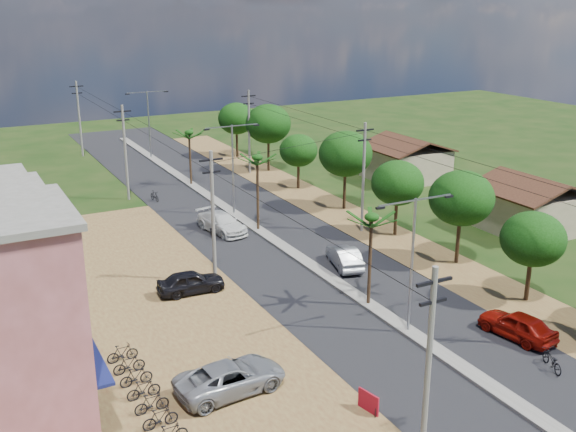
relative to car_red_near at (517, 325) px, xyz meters
name	(u,v)px	position (x,y,z in m)	size (l,w,h in m)	color
ground	(408,332)	(-5.00, 3.37, -0.77)	(160.00, 160.00, 0.00)	black
road	(286,250)	(-5.00, 18.37, -0.75)	(12.00, 110.00, 0.04)	black
median	(269,237)	(-5.00, 21.37, -0.68)	(1.00, 90.00, 0.18)	#605E56
dirt_lot_west	(112,331)	(-20.00, 11.37, -0.75)	(18.00, 46.00, 0.04)	brown
dirt_shoulder_east	(379,233)	(3.50, 18.37, -0.75)	(5.00, 90.00, 0.03)	brown
house_east_near	(531,201)	(15.00, 13.37, 1.63)	(7.60, 7.50, 4.60)	gray
house_east_far	(406,157)	(16.00, 31.37, 1.63)	(7.60, 7.50, 4.60)	gray
tree_east_b	(533,239)	(4.30, 3.37, 3.35)	(4.00, 4.00, 5.83)	black
tree_east_c	(461,198)	(4.70, 10.37, 4.10)	(4.60, 4.60, 6.83)	black
tree_east_d	(398,183)	(4.40, 17.37, 3.57)	(4.20, 4.20, 6.13)	black
tree_east_e	(346,154)	(4.60, 25.37, 4.32)	(4.80, 4.80, 7.14)	black
tree_east_f	(298,150)	(4.20, 33.37, 3.12)	(3.80, 3.80, 5.52)	black
tree_east_g	(268,124)	(4.80, 41.37, 4.47)	(5.00, 5.00, 7.38)	black
tree_east_h	(236,119)	(4.50, 49.37, 3.87)	(4.40, 4.40, 6.52)	black
palm_median_near	(372,221)	(-5.00, 7.37, 4.77)	(2.00, 2.00, 6.15)	black
palm_median_mid	(257,161)	(-5.00, 23.37, 5.13)	(2.00, 2.00, 6.55)	black
palm_median_far	(189,135)	(-5.00, 39.37, 4.49)	(2.00, 2.00, 5.85)	black
streetlight_near	(412,254)	(-5.00, 3.37, 4.02)	(5.10, 0.18, 8.00)	gray
streetlight_mid	(233,162)	(-5.00, 28.37, 4.02)	(5.10, 0.18, 8.00)	gray
streetlight_far	(149,119)	(-5.00, 53.37, 4.02)	(5.10, 0.18, 8.00)	gray
utility_pole_w_a	(428,370)	(-12.00, -6.63, 3.99)	(1.60, 0.24, 9.00)	#605E56
utility_pole_w_b	(213,214)	(-12.00, 15.37, 3.99)	(1.60, 0.24, 9.00)	#605E56
utility_pole_w_c	(125,151)	(-12.00, 37.37, 3.99)	(1.60, 0.24, 9.00)	#605E56
utility_pole_w_d	(79,117)	(-12.00, 58.37, 3.99)	(1.60, 0.24, 9.00)	#605E56
utility_pole_e_b	(363,175)	(2.50, 19.37, 3.99)	(1.60, 0.24, 9.00)	#605E56
utility_pole_e_c	(249,130)	(2.50, 41.37, 3.99)	(1.60, 0.24, 9.00)	#605E56
car_red_near	(517,325)	(0.00, 0.00, 0.00)	(1.81, 4.50, 1.53)	maroon
car_silver_mid	(345,257)	(-2.93, 13.42, -0.03)	(1.57, 4.50, 1.48)	gray
car_white_far	(222,223)	(-7.76, 24.43, 0.01)	(2.16, 5.32, 1.54)	beige
car_parked_silver	(231,378)	(-16.37, 2.42, 0.00)	(2.53, 5.49, 1.53)	gray
car_parked_dark	(191,282)	(-14.10, 14.30, -0.03)	(1.75, 4.35, 1.48)	black
moto_rider_east	(552,361)	(-0.97, -3.34, -0.27)	(0.67, 1.91, 1.00)	black
moto_rider_west_a	(212,232)	(-8.94, 23.65, -0.32)	(0.59, 1.69, 0.89)	black
moto_rider_west_b	(155,196)	(-10.00, 35.61, -0.27)	(0.47, 1.66, 1.00)	black
roadside_sign	(368,402)	(-11.43, -2.07, -0.26)	(0.34, 1.22, 1.03)	maroon
parked_scooter_row	(156,411)	(-20.28, 1.87, -0.27)	(1.68, 12.22, 1.00)	black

